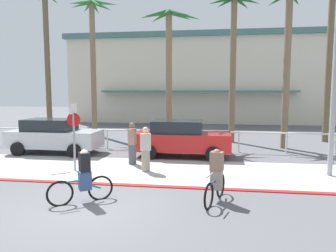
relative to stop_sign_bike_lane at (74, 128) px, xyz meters
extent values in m
plane|color=#5B5B60|center=(1.93, 6.27, -1.68)|extent=(80.00, 80.00, 0.00)
cube|color=beige|center=(1.93, 0.47, -1.67)|extent=(44.00, 4.00, 0.02)
cube|color=maroon|center=(1.93, -1.53, -1.66)|extent=(44.00, 0.24, 0.03)
cube|color=beige|center=(3.63, 23.42, 2.29)|extent=(25.00, 10.31, 7.94)
cube|color=#47706B|center=(3.63, 23.42, 6.51)|extent=(25.60, 10.91, 0.50)
cube|color=#47706B|center=(3.63, 17.77, 1.32)|extent=(17.50, 1.20, 0.16)
cylinder|color=white|center=(1.93, 4.77, -0.68)|extent=(22.67, 0.08, 0.08)
cylinder|color=white|center=(-4.87, 4.77, -1.18)|extent=(0.08, 0.08, 1.00)
cylinder|color=white|center=(-2.60, 4.77, -1.18)|extent=(0.08, 0.08, 1.00)
cylinder|color=white|center=(-0.33, 4.77, -1.18)|extent=(0.08, 0.08, 1.00)
cylinder|color=white|center=(1.93, 4.77, -1.18)|extent=(0.08, 0.08, 1.00)
cylinder|color=white|center=(4.20, 4.77, -1.18)|extent=(0.08, 0.08, 1.00)
cylinder|color=white|center=(6.47, 4.77, -1.18)|extent=(0.08, 0.08, 1.00)
cylinder|color=white|center=(8.73, 4.77, -1.18)|extent=(0.08, 0.08, 1.00)
cylinder|color=white|center=(11.00, 4.77, -1.18)|extent=(0.08, 0.08, 1.00)
cylinder|color=gray|center=(0.00, 0.00, -0.58)|extent=(0.08, 0.08, 2.20)
cube|color=white|center=(0.00, 0.00, 0.70)|extent=(0.04, 0.56, 0.36)
cylinder|color=red|center=(0.00, 0.00, 0.30)|extent=(0.52, 0.03, 0.52)
cylinder|color=#9EA0A5|center=(9.39, 0.65, 2.07)|extent=(0.18, 0.18, 7.50)
cylinder|color=brown|center=(-6.07, 9.39, 3.12)|extent=(0.36, 0.36, 9.59)
cylinder|color=#846B4C|center=(-2.90, 9.59, 2.77)|extent=(0.36, 0.36, 8.90)
cone|color=#387F3D|center=(-2.01, 9.59, 7.08)|extent=(1.82, 0.32, 0.60)
cone|color=#387F3D|center=(-2.38, 10.11, 7.04)|extent=(1.32, 1.32, 0.68)
cone|color=#387F3D|center=(-2.90, 10.27, 6.97)|extent=(0.32, 1.48, 0.80)
cone|color=#387F3D|center=(-3.36, 10.05, 7.01)|extent=(1.22, 1.22, 0.73)
cone|color=#387F3D|center=(-3.62, 9.59, 7.05)|extent=(1.53, 0.32, 0.66)
cone|color=#387F3D|center=(-3.44, 9.05, 7.04)|extent=(1.36, 1.36, 0.68)
cone|color=#387F3D|center=(-2.90, 8.71, 6.98)|extent=(0.32, 1.83, 0.79)
cone|color=#387F3D|center=(-2.43, 9.12, 6.97)|extent=(1.24, 1.24, 0.81)
cylinder|color=#846B4C|center=(2.59, 7.20, 2.08)|extent=(0.36, 0.36, 7.52)
cone|color=#2D6B33|center=(3.50, 7.20, 5.59)|extent=(1.89, 0.32, 0.81)
cone|color=#2D6B33|center=(3.18, 7.78, 5.72)|extent=(1.44, 1.44, 0.57)
cone|color=#2D6B33|center=(2.59, 7.90, 5.61)|extent=(0.32, 1.51, 0.78)
cone|color=#2D6B33|center=(1.96, 7.83, 5.69)|extent=(1.53, 1.53, 0.63)
cone|color=#2D6B33|center=(1.73, 7.20, 5.68)|extent=(1.79, 0.32, 0.64)
cone|color=#2D6B33|center=(2.04, 6.64, 5.62)|extent=(1.40, 1.40, 0.75)
cone|color=#2D6B33|center=(2.59, 6.34, 5.60)|extent=(0.32, 1.80, 0.81)
cone|color=#2D6B33|center=(3.22, 6.57, 5.59)|extent=(1.54, 1.54, 0.82)
cylinder|color=#756047|center=(6.26, 8.00, 2.52)|extent=(0.36, 0.36, 8.40)
cone|color=#235B2D|center=(7.00, 8.00, 6.49)|extent=(1.56, 0.32, 0.76)
cone|color=#235B2D|center=(6.70, 8.45, 6.48)|extent=(1.19, 1.19, 0.78)
cone|color=#235B2D|center=(6.26, 8.75, 6.55)|extent=(0.32, 1.57, 0.65)
cone|color=#235B2D|center=(5.77, 8.49, 6.55)|extent=(1.25, 1.25, 0.64)
cone|color=#235B2D|center=(5.52, 8.00, 6.54)|extent=(1.55, 0.32, 0.67)
cylinder|color=#756047|center=(8.93, 6.28, 2.35)|extent=(0.36, 0.36, 8.04)
cylinder|color=brown|center=(11.85, 8.95, 3.02)|extent=(0.36, 0.36, 9.40)
cube|color=#B2B7BC|center=(-2.47, 3.21, -0.95)|extent=(4.40, 1.80, 0.80)
cube|color=#1E2328|center=(-2.72, 3.21, -0.27)|extent=(2.29, 1.58, 0.56)
cylinder|color=black|center=(-1.06, 4.11, -1.35)|extent=(0.66, 0.22, 0.66)
cylinder|color=black|center=(-1.06, 2.31, -1.35)|extent=(0.66, 0.22, 0.66)
cylinder|color=black|center=(-3.88, 4.11, -1.35)|extent=(0.66, 0.22, 0.66)
cylinder|color=black|center=(-3.88, 2.31, -1.35)|extent=(0.66, 0.22, 0.66)
cube|color=red|center=(3.80, 3.30, -0.95)|extent=(4.40, 1.80, 0.80)
cube|color=#1E2328|center=(3.55, 3.30, -0.27)|extent=(2.29, 1.58, 0.56)
cylinder|color=black|center=(5.21, 4.20, -1.35)|extent=(0.66, 0.22, 0.66)
cylinder|color=black|center=(5.21, 2.40, -1.35)|extent=(0.66, 0.22, 0.66)
cylinder|color=black|center=(2.40, 4.20, -1.35)|extent=(0.66, 0.22, 0.66)
cylinder|color=black|center=(2.40, 2.40, -1.35)|extent=(0.66, 0.22, 0.66)
torus|color=black|center=(5.15, -3.25, -1.35)|extent=(0.27, 0.71, 0.72)
torus|color=black|center=(5.47, -2.19, -1.35)|extent=(0.27, 0.71, 0.72)
cylinder|color=#2851A8|center=(5.37, -2.51, -1.20)|extent=(0.25, 0.68, 0.35)
cylinder|color=#2851A8|center=(5.22, -3.02, -1.06)|extent=(0.16, 0.38, 0.07)
cylinder|color=#2851A8|center=(5.34, -2.60, -1.13)|extent=(0.05, 0.05, 0.44)
cylinder|color=silver|center=(5.16, -3.20, -0.80)|extent=(0.18, 0.49, 0.04)
cube|color=gray|center=(5.34, -2.60, -1.07)|extent=(0.36, 0.39, 0.52)
cube|color=#93705B|center=(5.34, -2.60, -0.55)|extent=(0.40, 0.35, 0.52)
sphere|color=#9E7556|center=(5.34, -2.60, -0.32)|extent=(0.22, 0.22, 0.22)
torus|color=black|center=(1.21, -3.61, -1.35)|extent=(0.62, 0.47, 0.72)
torus|color=black|center=(2.11, -2.97, -1.35)|extent=(0.62, 0.47, 0.72)
cylinder|color=#197F7A|center=(1.83, -3.16, -1.20)|extent=(0.59, 0.44, 0.35)
cylinder|color=#197F7A|center=(1.41, -3.47, -1.06)|extent=(0.34, 0.26, 0.07)
cylinder|color=#197F7A|center=(1.76, -3.22, -1.13)|extent=(0.05, 0.05, 0.44)
cylinder|color=silver|center=(1.25, -3.58, -0.80)|extent=(0.43, 0.32, 0.04)
cube|color=#384C7A|center=(1.76, -3.22, -1.07)|extent=(0.42, 0.41, 0.52)
cube|color=black|center=(1.76, -3.22, -0.55)|extent=(0.41, 0.43, 0.52)
sphere|color=beige|center=(1.76, -3.22, -0.32)|extent=(0.22, 0.22, 0.22)
cylinder|color=gray|center=(2.70, 0.30, -1.27)|extent=(0.37, 0.37, 0.82)
cube|color=#B7B2A8|center=(2.70, 0.30, -0.54)|extent=(0.44, 0.32, 0.63)
sphere|color=beige|center=(2.70, 0.30, -0.08)|extent=(0.23, 0.23, 0.23)
cylinder|color=#4C4C51|center=(1.90, 1.39, -1.25)|extent=(0.33, 0.33, 0.85)
cube|color=#93705B|center=(1.90, 1.39, -0.51)|extent=(0.27, 0.41, 0.65)
sphere|color=brown|center=(1.90, 1.39, -0.03)|extent=(0.23, 0.23, 0.23)
camera|label=1|loc=(5.27, -11.44, 1.39)|focal=34.49mm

